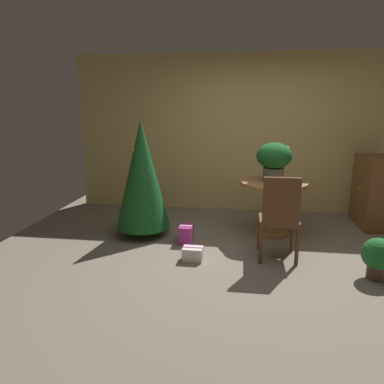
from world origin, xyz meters
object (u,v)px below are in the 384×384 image
at_px(round_dining_table, 273,198).
at_px(holiday_tree, 142,175).
at_px(flower_vase, 274,158).
at_px(potted_plant, 378,256).
at_px(gift_box_purple, 186,234).
at_px(gift_box_cream, 193,254).
at_px(wooden_cabinet, 375,192).
at_px(wooden_chair_near, 279,215).

relative_size(round_dining_table, holiday_tree, 0.58).
xyz_separation_m(flower_vase, potted_plant, (0.98, -1.26, -0.81)).
height_order(round_dining_table, potted_plant, round_dining_table).
bearing_deg(potted_plant, flower_vase, 127.82).
relative_size(holiday_tree, gift_box_purple, 5.75).
bearing_deg(gift_box_cream, holiday_tree, 135.90).
bearing_deg(potted_plant, holiday_tree, 160.66).
height_order(round_dining_table, wooden_cabinet, wooden_cabinet).
xyz_separation_m(round_dining_table, wooden_chair_near, (0.00, -0.90, 0.03)).
distance_m(round_dining_table, gift_box_cream, 1.49).
height_order(flower_vase, gift_box_purple, flower_vase).
xyz_separation_m(holiday_tree, wooden_cabinet, (3.29, 0.86, -0.33)).
height_order(flower_vase, holiday_tree, holiday_tree).
relative_size(gift_box_cream, gift_box_purple, 0.85).
height_order(round_dining_table, flower_vase, flower_vase).
xyz_separation_m(gift_box_cream, wooden_cabinet, (2.50, 1.63, 0.44)).
distance_m(flower_vase, gift_box_purple, 1.56).
height_order(flower_vase, wooden_cabinet, flower_vase).
relative_size(gift_box_purple, potted_plant, 0.63).
distance_m(round_dining_table, holiday_tree, 1.81).
distance_m(holiday_tree, wooden_cabinet, 3.42).
bearing_deg(wooden_cabinet, potted_plant, -107.17).
bearing_deg(wooden_chair_near, gift_box_purple, 159.39).
bearing_deg(gift_box_purple, round_dining_table, 22.55).
relative_size(holiday_tree, wooden_cabinet, 1.52).
xyz_separation_m(wooden_chair_near, potted_plant, (0.97, -0.33, -0.30)).
distance_m(round_dining_table, potted_plant, 1.59).
bearing_deg(flower_vase, gift_box_cream, -131.98).
height_order(wooden_chair_near, potted_plant, wooden_chair_near).
relative_size(flower_vase, holiday_tree, 0.33).
height_order(holiday_tree, gift_box_cream, holiday_tree).
distance_m(wooden_chair_near, gift_box_cream, 1.09).
xyz_separation_m(flower_vase, wooden_cabinet, (1.54, 0.56, -0.54)).
bearing_deg(wooden_chair_near, flower_vase, 90.49).
relative_size(flower_vase, wooden_cabinet, 0.50).
xyz_separation_m(flower_vase, holiday_tree, (-1.76, -0.30, -0.21)).
xyz_separation_m(round_dining_table, wooden_cabinet, (1.53, 0.59, 0.00)).
bearing_deg(wooden_cabinet, gift_box_cream, -146.94).
xyz_separation_m(holiday_tree, gift_box_cream, (0.79, -0.77, -0.77)).
bearing_deg(gift_box_purple, flower_vase, 24.05).
distance_m(gift_box_purple, wooden_cabinet, 2.90).
bearing_deg(gift_box_purple, gift_box_cream, -73.67).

